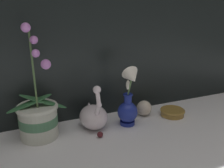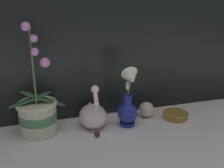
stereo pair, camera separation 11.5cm
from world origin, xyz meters
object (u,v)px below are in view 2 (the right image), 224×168
(orchid_potted_plant, at_px, (38,113))
(glass_sphere, at_px, (146,109))
(amber_dish, at_px, (176,115))
(blue_vase, at_px, (128,105))
(swan_figurine, at_px, (93,114))

(orchid_potted_plant, relative_size, glass_sphere, 6.33)
(amber_dish, bearing_deg, orchid_potted_plant, 176.14)
(blue_vase, distance_m, glass_sphere, 0.15)
(orchid_potted_plant, height_order, amber_dish, orchid_potted_plant)
(glass_sphere, bearing_deg, swan_figurine, -175.30)
(swan_figurine, bearing_deg, orchid_potted_plant, 177.93)
(swan_figurine, xyz_separation_m, amber_dish, (0.40, -0.03, -0.04))
(amber_dish, bearing_deg, glass_sphere, 156.26)
(swan_figurine, relative_size, amber_dish, 1.78)
(swan_figurine, distance_m, blue_vase, 0.17)
(orchid_potted_plant, relative_size, blue_vase, 1.66)
(swan_figurine, xyz_separation_m, glass_sphere, (0.27, 0.02, -0.02))
(orchid_potted_plant, xyz_separation_m, glass_sphere, (0.51, 0.01, -0.05))
(blue_vase, height_order, glass_sphere, blue_vase)
(blue_vase, distance_m, amber_dish, 0.26)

